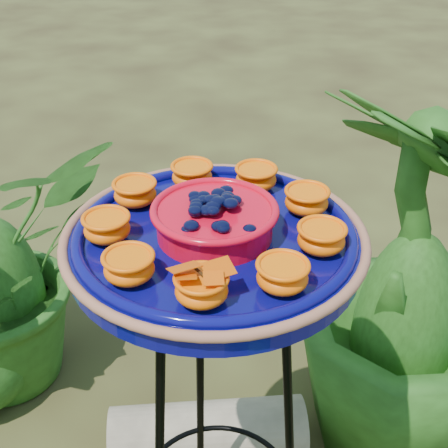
{
  "coord_description": "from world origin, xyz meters",
  "views": [
    {
      "loc": [
        0.17,
        -0.82,
        1.59
      ],
      "look_at": [
        0.12,
        0.05,
        1.04
      ],
      "focal_mm": 50.0,
      "sensor_mm": 36.0,
      "label": 1
    }
  ],
  "objects": [
    {
      "name": "tripod_stand",
      "position": [
        0.1,
        0.05,
        0.59
      ],
      "size": [
        0.45,
        0.45,
        0.98
      ],
      "rotation": [
        0.0,
        0.0,
        0.32
      ],
      "color": "black",
      "rests_on": "ground"
    },
    {
      "name": "feeder_dish",
      "position": [
        0.1,
        0.05,
        1.02
      ],
      "size": [
        0.62,
        0.62,
        0.12
      ],
      "rotation": [
        0.0,
        0.0,
        0.32
      ],
      "color": "#070757",
      "rests_on": "tripod_stand"
    },
    {
      "name": "driftwood_log",
      "position": [
        0.05,
        0.4,
        0.09
      ],
      "size": [
        0.59,
        0.27,
        0.19
      ],
      "primitive_type": "cylinder",
      "rotation": [
        0.0,
        1.57,
        0.15
      ],
      "color": "tan",
      "rests_on": "ground"
    },
    {
      "name": "shrub_back_right",
      "position": [
        0.59,
        0.55,
        0.56
      ],
      "size": [
        0.87,
        0.87,
        1.11
      ],
      "primitive_type": "imported",
      "rotation": [
        0.0,
        0.0,
        2.21
      ],
      "color": "#1E4312",
      "rests_on": "ground"
    }
  ]
}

